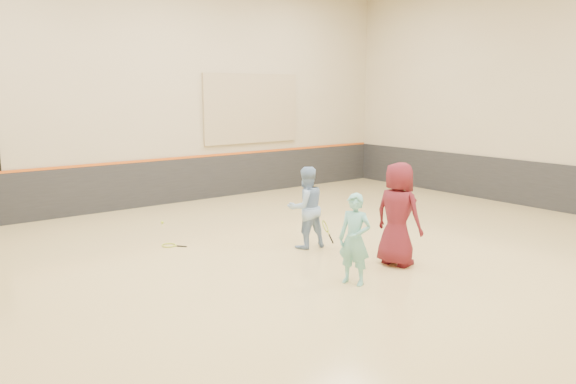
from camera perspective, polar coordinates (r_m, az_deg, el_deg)
room at (r=10.36m, az=1.89°, el=-2.07°), size 15.04×12.04×6.22m
wainscot_back at (r=15.40m, az=-12.35°, el=0.99°), size 14.90×0.04×1.20m
wainscot_right at (r=16.13m, az=22.87°, el=0.83°), size 0.04×11.90×1.20m
accent_stripe at (r=15.31m, az=-12.42°, el=3.28°), size 14.90×0.03×0.06m
acoustic_panel at (r=16.58m, az=-3.70°, el=8.46°), size 3.20×0.08×2.00m
girl at (r=8.90m, az=6.79°, el=-4.78°), size 0.52×0.62×1.46m
instructor at (r=10.86m, az=1.84°, el=-1.58°), size 0.87×0.73×1.59m
young_man at (r=9.94m, az=11.11°, el=-2.22°), size 0.70×0.96×1.82m
held_racket at (r=10.86m, az=3.82°, el=-3.52°), size 0.29×0.29×0.56m
spare_racket at (r=11.38m, az=-12.02°, el=-5.27°), size 0.63×0.63×0.04m
ball_under_racket at (r=10.13m, az=6.15°, el=-6.98°), size 0.07×0.07×0.07m
ball_in_hand at (r=10.00m, az=12.47°, el=-0.54°), size 0.07×0.07×0.07m
ball_beside_spare at (r=13.25m, az=-12.65°, el=-3.02°), size 0.07×0.07×0.07m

